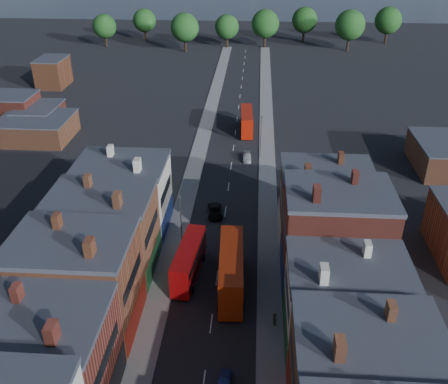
# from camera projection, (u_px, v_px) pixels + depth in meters

# --- Properties ---
(pavement_west) EXTENTS (3.00, 200.00, 0.12)m
(pavement_west) POSITION_uv_depth(u_px,v_px,m) (191.00, 180.00, 85.08)
(pavement_west) COLOR gray
(pavement_west) RESTS_ON ground
(pavement_east) EXTENTS (3.00, 200.00, 0.12)m
(pavement_east) POSITION_uv_depth(u_px,v_px,m) (268.00, 182.00, 84.31)
(pavement_east) COLOR gray
(pavement_east) RESTS_ON ground
(lamp_post_2) EXTENTS (0.25, 0.70, 8.12)m
(lamp_post_2) POSITION_uv_depth(u_px,v_px,m) (181.00, 219.00, 65.29)
(lamp_post_2) COLOR slate
(lamp_post_2) RESTS_ON ground
(lamp_post_3) EXTENTS (0.25, 0.70, 8.12)m
(lamp_post_3) POSITION_uv_depth(u_px,v_px,m) (261.00, 134.00, 90.88)
(lamp_post_3) COLOR slate
(lamp_post_3) RESTS_ON ground
(bus_0) EXTENTS (3.28, 10.26, 4.35)m
(bus_0) POSITION_uv_depth(u_px,v_px,m) (189.00, 260.00, 61.30)
(bus_0) COLOR #A8090A
(bus_0) RESTS_ON ground
(bus_1) EXTENTS (3.44, 12.16, 5.20)m
(bus_1) POSITION_uv_depth(u_px,v_px,m) (231.00, 270.00, 58.84)
(bus_1) COLOR #AF280A
(bus_1) RESTS_ON ground
(bus_2) EXTENTS (2.99, 10.39, 4.44)m
(bus_2) POSITION_uv_depth(u_px,v_px,m) (247.00, 121.00, 103.12)
(bus_2) COLOR #AC1707
(bus_2) RESTS_ON ground
(car_1) EXTENTS (1.52, 3.36, 1.07)m
(car_1) POSITION_uv_depth(u_px,v_px,m) (224.00, 384.00, 47.27)
(car_1) COLOR navy
(car_1) RESTS_ON ground
(car_2) EXTENTS (2.70, 4.88, 1.29)m
(car_2) POSITION_uv_depth(u_px,v_px,m) (215.00, 211.00, 74.82)
(car_2) COLOR black
(car_2) RESTS_ON ground
(car_3) EXTENTS (1.64, 3.81, 1.09)m
(car_3) POSITION_uv_depth(u_px,v_px,m) (247.00, 157.00, 91.88)
(car_3) COLOR silver
(car_3) RESTS_ON ground
(ped_3) EXTENTS (0.78, 1.10, 1.71)m
(ped_3) POSITION_uv_depth(u_px,v_px,m) (275.00, 319.00, 54.22)
(ped_3) COLOR #544F48
(ped_3) RESTS_ON pavement_east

